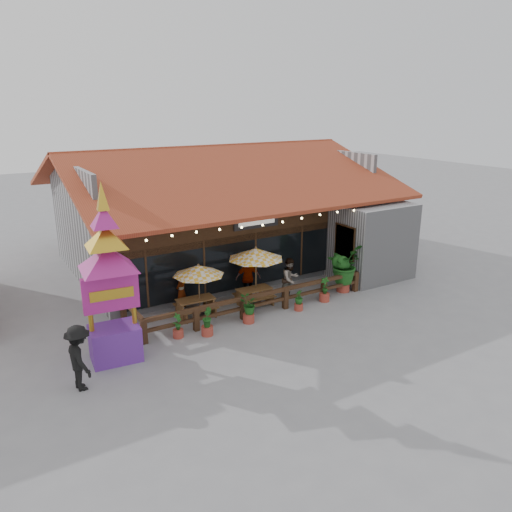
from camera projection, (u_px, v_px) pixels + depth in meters
ground at (288, 302)px, 21.19m from camera, size 100.00×100.00×0.00m
restaurant_building at (221, 221)px, 26.07m from camera, size 15.50×14.73×6.09m
patio_railing at (245, 301)px, 19.67m from camera, size 10.00×2.60×0.92m
umbrella_left at (198, 270)px, 19.32m from camera, size 2.45×2.45×2.16m
umbrella_right at (256, 254)px, 20.48m from camera, size 2.70×2.70×2.48m
picnic_table_left at (196, 304)px, 19.72m from camera, size 1.54×1.35×0.71m
picnic_table_right at (254, 293)px, 20.85m from camera, size 1.48×1.29×0.70m
thai_sign_tower at (108, 263)px, 15.49m from camera, size 2.55×2.55×6.33m
tropical_plant at (344, 265)px, 22.05m from camera, size 1.98×1.89×2.14m
diner_a at (181, 291)px, 20.30m from camera, size 0.67×0.61×1.53m
diner_b at (290, 279)px, 21.20m from camera, size 1.02×0.86×1.85m
diner_c at (248, 278)px, 21.38m from camera, size 1.16×0.82×1.83m
pedestrian at (79, 358)px, 14.50m from camera, size 0.90×1.38×2.01m
planter_a at (178, 327)px, 17.88m from camera, size 0.40×0.38×0.94m
planter_b at (207, 323)px, 18.03m from camera, size 0.45×0.49×1.06m
planter_c at (249, 308)px, 19.04m from camera, size 0.82×0.76×1.09m
planter_d at (299, 301)px, 20.23m from camera, size 0.44×0.44×0.87m
planter_e at (325, 291)px, 21.15m from camera, size 0.44×0.45×1.08m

